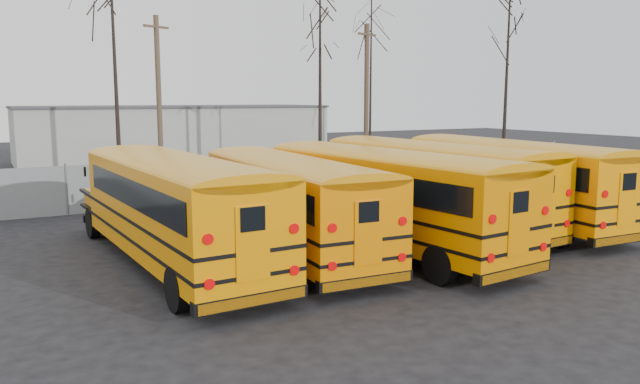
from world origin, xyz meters
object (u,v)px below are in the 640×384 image
bus_d (428,178)px  utility_pole_left (159,99)px  utility_pole_right (366,101)px  bus_a (173,201)px  bus_b (288,196)px  bus_c (383,191)px  bus_e (508,174)px

bus_d → utility_pole_left: 17.34m
bus_d → utility_pole_right: (5.76, 13.00, 2.66)m
bus_a → bus_b: size_ratio=1.05×
bus_c → bus_a: bearing=164.1°
bus_a → utility_pole_right: size_ratio=1.30×
bus_b → bus_c: size_ratio=0.94×
bus_c → bus_e: bus_e is taller
bus_c → utility_pole_right: (8.90, 14.80, 2.67)m
bus_c → bus_b: bearing=156.2°
bus_b → utility_pole_right: utility_pole_right is taller
bus_a → utility_pole_left: utility_pole_left is taller
bus_a → bus_b: 3.42m
bus_a → bus_e: size_ratio=1.00×
bus_b → utility_pole_left: 17.39m
utility_pole_right → bus_a: bearing=-157.9°
bus_b → bus_c: bearing=-15.0°
utility_pole_right → bus_d: bearing=-134.0°
bus_a → bus_d: size_ratio=1.00×
bus_a → bus_b: bus_a is taller
bus_d → utility_pole_right: utility_pole_right is taller
bus_b → utility_pole_left: bearing=91.1°
bus_e → bus_d: bearing=171.0°
bus_c → bus_d: 3.62m
bus_b → utility_pole_right: (11.71, 13.87, 2.76)m
bus_b → utility_pole_left: size_ratio=1.22×
bus_b → bus_e: (9.16, 0.19, 0.10)m
bus_a → bus_c: 6.31m
bus_c → bus_e: 6.46m
bus_c → utility_pole_right: size_ratio=1.31×
bus_a → bus_d: 9.38m
utility_pole_right → bus_c: bearing=-141.1°
bus_d → utility_pole_left: bearing=105.0°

